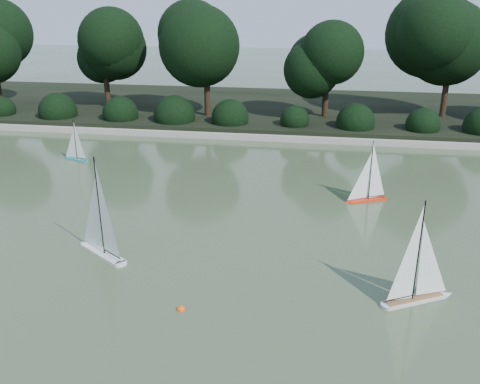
{
  "coord_description": "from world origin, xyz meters",
  "views": [
    {
      "loc": [
        1.11,
        -6.97,
        4.18
      ],
      "look_at": [
        -0.45,
        2.39,
        0.7
      ],
      "focal_mm": 40.0,
      "sensor_mm": 36.0,
      "label": 1
    }
  ],
  "objects_px": {
    "sailboat_white_b": "(422,284)",
    "sailboat_orange": "(364,192)",
    "race_buoy": "(181,310)",
    "sailboat_white_a": "(98,237)",
    "sailboat_teal": "(74,153)"
  },
  "relations": [
    {
      "from": "sailboat_white_b",
      "to": "sailboat_orange",
      "type": "bearing_deg",
      "value": 98.83
    },
    {
      "from": "sailboat_orange",
      "to": "sailboat_teal",
      "type": "bearing_deg",
      "value": 165.84
    },
    {
      "from": "sailboat_white_a",
      "to": "race_buoy",
      "type": "relative_size",
      "value": 14.59
    },
    {
      "from": "sailboat_white_b",
      "to": "sailboat_orange",
      "type": "xyz_separation_m",
      "value": [
        -0.62,
        3.97,
        -0.04
      ]
    },
    {
      "from": "race_buoy",
      "to": "sailboat_white_b",
      "type": "bearing_deg",
      "value": 13.65
    },
    {
      "from": "sailboat_teal",
      "to": "race_buoy",
      "type": "bearing_deg",
      "value": -54.24
    },
    {
      "from": "sailboat_white_b",
      "to": "race_buoy",
      "type": "relative_size",
      "value": 13.1
    },
    {
      "from": "sailboat_orange",
      "to": "race_buoy",
      "type": "distance_m",
      "value": 5.54
    },
    {
      "from": "sailboat_teal",
      "to": "sailboat_white_b",
      "type": "bearing_deg",
      "value": -35.62
    },
    {
      "from": "sailboat_teal",
      "to": "race_buoy",
      "type": "height_order",
      "value": "sailboat_teal"
    },
    {
      "from": "sailboat_white_b",
      "to": "race_buoy",
      "type": "xyz_separation_m",
      "value": [
        -3.38,
        -0.82,
        -0.26
      ]
    },
    {
      "from": "sailboat_orange",
      "to": "sailboat_teal",
      "type": "distance_m",
      "value": 7.83
    },
    {
      "from": "sailboat_white_b",
      "to": "sailboat_orange",
      "type": "height_order",
      "value": "sailboat_white_b"
    },
    {
      "from": "sailboat_white_a",
      "to": "sailboat_teal",
      "type": "distance_m",
      "value": 5.99
    },
    {
      "from": "sailboat_white_a",
      "to": "sailboat_white_b",
      "type": "distance_m",
      "value": 5.29
    }
  ]
}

